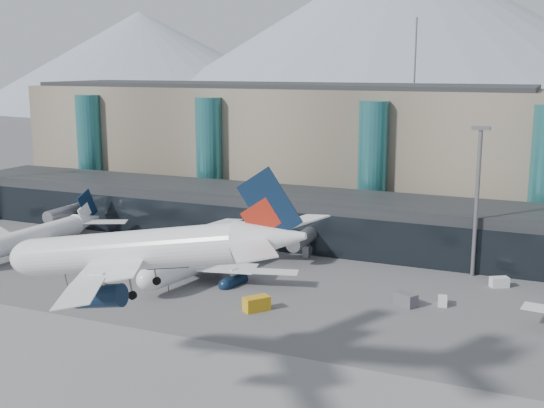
{
  "coord_description": "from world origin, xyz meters",
  "views": [
    {
      "loc": [
        42.74,
        -68.5,
        35.56
      ],
      "look_at": [
        -0.56,
        32.0,
        13.1
      ],
      "focal_mm": 45.0,
      "sensor_mm": 36.0,
      "label": 1
    }
  ],
  "objects_px": {
    "jet_parked_mid": "(215,249)",
    "veh_h": "(257,304)",
    "jet_parked_left": "(45,228)",
    "veh_d": "(499,282)",
    "veh_g": "(443,301)",
    "veh_a": "(15,240)",
    "hero_jet": "(158,240)",
    "lightmast_mid": "(477,193)",
    "veh_c": "(405,299)"
  },
  "relations": [
    {
      "from": "jet_parked_left",
      "to": "veh_g",
      "type": "distance_m",
      "value": 76.88
    },
    {
      "from": "veh_d",
      "to": "veh_h",
      "type": "relative_size",
      "value": 0.76
    },
    {
      "from": "veh_a",
      "to": "veh_c",
      "type": "relative_size",
      "value": 0.92
    },
    {
      "from": "veh_a",
      "to": "veh_h",
      "type": "xyz_separation_m",
      "value": [
        60.54,
        -15.26,
        0.13
      ]
    },
    {
      "from": "jet_parked_mid",
      "to": "veh_g",
      "type": "distance_m",
      "value": 39.18
    },
    {
      "from": "hero_jet",
      "to": "veh_h",
      "type": "relative_size",
      "value": 9.61
    },
    {
      "from": "hero_jet",
      "to": "jet_parked_mid",
      "type": "xyz_separation_m",
      "value": [
        -16.29,
        42.7,
        -13.56
      ]
    },
    {
      "from": "jet_parked_left",
      "to": "veh_h",
      "type": "relative_size",
      "value": 9.22
    },
    {
      "from": "veh_h",
      "to": "veh_d",
      "type": "bearing_deg",
      "value": -13.42
    },
    {
      "from": "hero_jet",
      "to": "veh_g",
      "type": "distance_m",
      "value": 50.63
    },
    {
      "from": "lightmast_mid",
      "to": "jet_parked_mid",
      "type": "distance_m",
      "value": 45.38
    },
    {
      "from": "hero_jet",
      "to": "veh_c",
      "type": "bearing_deg",
      "value": 62.56
    },
    {
      "from": "lightmast_mid",
      "to": "veh_a",
      "type": "relative_size",
      "value": 7.85
    },
    {
      "from": "hero_jet",
      "to": "veh_a",
      "type": "xyz_separation_m",
      "value": [
        -62.62,
        44.01,
        -16.92
      ]
    },
    {
      "from": "veh_d",
      "to": "jet_parked_mid",
      "type": "bearing_deg",
      "value": 164.1
    },
    {
      "from": "lightmast_mid",
      "to": "veh_h",
      "type": "bearing_deg",
      "value": -131.99
    },
    {
      "from": "jet_parked_mid",
      "to": "veh_a",
      "type": "xyz_separation_m",
      "value": [
        -46.33,
        1.31,
        -3.36
      ]
    },
    {
      "from": "jet_parked_mid",
      "to": "veh_h",
      "type": "bearing_deg",
      "value": -123.37
    },
    {
      "from": "lightmast_mid",
      "to": "veh_g",
      "type": "relative_size",
      "value": 11.29
    },
    {
      "from": "veh_g",
      "to": "jet_parked_mid",
      "type": "bearing_deg",
      "value": -100.96
    },
    {
      "from": "jet_parked_left",
      "to": "veh_h",
      "type": "distance_m",
      "value": 54.05
    },
    {
      "from": "veh_g",
      "to": "jet_parked_left",
      "type": "bearing_deg",
      "value": -100.71
    },
    {
      "from": "veh_h",
      "to": "veh_g",
      "type": "bearing_deg",
      "value": -24.25
    },
    {
      "from": "jet_parked_mid",
      "to": "veh_a",
      "type": "distance_m",
      "value": 46.47
    },
    {
      "from": "veh_d",
      "to": "jet_parked_left",
      "type": "bearing_deg",
      "value": 157.54
    },
    {
      "from": "lightmast_mid",
      "to": "jet_parked_mid",
      "type": "relative_size",
      "value": 0.73
    },
    {
      "from": "jet_parked_left",
      "to": "veh_d",
      "type": "relative_size",
      "value": 12.09
    },
    {
      "from": "veh_d",
      "to": "veh_g",
      "type": "relative_size",
      "value": 1.28
    },
    {
      "from": "lightmast_mid",
      "to": "jet_parked_mid",
      "type": "bearing_deg",
      "value": -158.72
    },
    {
      "from": "veh_a",
      "to": "veh_g",
      "type": "relative_size",
      "value": 1.44
    },
    {
      "from": "hero_jet",
      "to": "veh_d",
      "type": "height_order",
      "value": "hero_jet"
    },
    {
      "from": "hero_jet",
      "to": "veh_g",
      "type": "bearing_deg",
      "value": 58.05
    },
    {
      "from": "veh_g",
      "to": "veh_a",
      "type": "bearing_deg",
      "value": -101.17
    },
    {
      "from": "veh_c",
      "to": "veh_h",
      "type": "distance_m",
      "value": 22.44
    },
    {
      "from": "lightmast_mid",
      "to": "veh_d",
      "type": "height_order",
      "value": "lightmast_mid"
    },
    {
      "from": "veh_h",
      "to": "jet_parked_left",
      "type": "bearing_deg",
      "value": 112.38
    },
    {
      "from": "veh_c",
      "to": "veh_h",
      "type": "relative_size",
      "value": 0.93
    },
    {
      "from": "veh_a",
      "to": "veh_g",
      "type": "height_order",
      "value": "veh_a"
    },
    {
      "from": "lightmast_mid",
      "to": "veh_a",
      "type": "xyz_separation_m",
      "value": [
        -87.54,
        -14.74,
        -13.5
      ]
    },
    {
      "from": "veh_c",
      "to": "hero_jet",
      "type": "bearing_deg",
      "value": -83.43
    },
    {
      "from": "lightmast_mid",
      "to": "veh_g",
      "type": "xyz_separation_m",
      "value": [
        -2.21,
        -16.89,
        -13.76
      ]
    },
    {
      "from": "veh_c",
      "to": "veh_a",
      "type": "bearing_deg",
      "value": -152.64
    },
    {
      "from": "veh_a",
      "to": "hero_jet",
      "type": "bearing_deg",
      "value": -32.86
    },
    {
      "from": "veh_g",
      "to": "veh_c",
      "type": "bearing_deg",
      "value": -75.6
    },
    {
      "from": "veh_d",
      "to": "veh_h",
      "type": "height_order",
      "value": "veh_h"
    },
    {
      "from": "jet_parked_left",
      "to": "veh_d",
      "type": "distance_m",
      "value": 84.61
    },
    {
      "from": "veh_d",
      "to": "veh_g",
      "type": "xyz_separation_m",
      "value": [
        -7.03,
        -12.39,
        -0.17
      ]
    },
    {
      "from": "jet_parked_mid",
      "to": "veh_d",
      "type": "xyz_separation_m",
      "value": [
        46.04,
        11.54,
        -3.45
      ]
    },
    {
      "from": "veh_a",
      "to": "veh_h",
      "type": "distance_m",
      "value": 62.44
    },
    {
      "from": "veh_c",
      "to": "veh_h",
      "type": "height_order",
      "value": "veh_h"
    }
  ]
}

